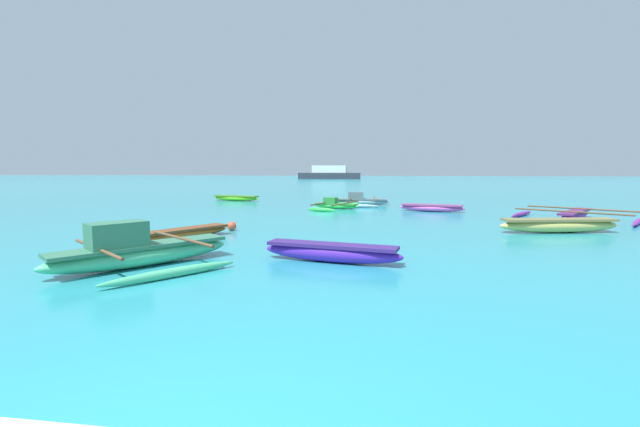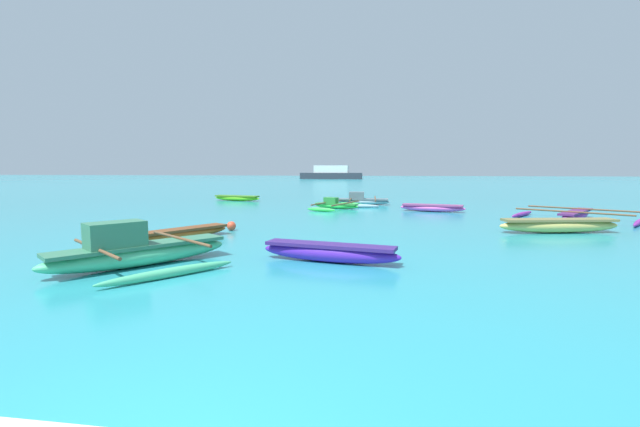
% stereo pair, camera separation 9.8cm
% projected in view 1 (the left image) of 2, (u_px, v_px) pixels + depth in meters
% --- Properties ---
extents(moored_boat_0, '(3.42, 1.25, 0.43)m').
position_uv_depth(moored_boat_0, '(331.00, 252.00, 10.01)').
color(moored_boat_0, '#5022B0').
rests_on(moored_boat_0, ground_plane).
extents(moored_boat_1, '(4.24, 4.19, 1.04)m').
position_uv_depth(moored_boat_1, '(138.00, 251.00, 9.54)').
color(moored_boat_1, '#4ABC84').
rests_on(moored_boat_1, ground_plane).
extents(moored_boat_2, '(5.24, 4.74, 0.46)m').
position_uv_depth(moored_boat_2, '(575.00, 215.00, 18.07)').
color(moored_boat_2, '#822692').
rests_on(moored_boat_2, ground_plane).
extents(moored_boat_3, '(2.37, 3.35, 0.34)m').
position_uv_depth(moored_boat_3, '(179.00, 234.00, 13.14)').
color(moored_boat_3, '#AF561D').
rests_on(moored_boat_3, ground_plane).
extents(moored_boat_4, '(3.20, 4.19, 0.77)m').
position_uv_depth(moored_boat_4, '(361.00, 200.00, 25.62)').
color(moored_boat_4, '#8CB0BE').
rests_on(moored_boat_4, ground_plane).
extents(moored_boat_5, '(3.28, 1.38, 0.36)m').
position_uv_depth(moored_boat_5, '(432.00, 207.00, 21.64)').
color(moored_boat_5, '#E158BD').
rests_on(moored_boat_5, ground_plane).
extents(moored_boat_6, '(4.19, 1.48, 0.48)m').
position_uv_depth(moored_boat_6, '(559.00, 225.00, 14.57)').
color(moored_boat_6, tan).
rests_on(moored_boat_6, ground_plane).
extents(moored_boat_7, '(2.70, 4.20, 0.59)m').
position_uv_depth(moored_boat_7, '(335.00, 205.00, 23.32)').
color(moored_boat_7, '#35DC4B').
rests_on(moored_boat_7, ground_plane).
extents(moored_boat_8, '(3.41, 1.29, 0.36)m').
position_uv_depth(moored_boat_8, '(236.00, 198.00, 28.73)').
color(moored_boat_8, '#68D422').
rests_on(moored_boat_8, ground_plane).
extents(mooring_buoy_0, '(0.32, 0.32, 0.32)m').
position_uv_depth(mooring_buoy_0, '(232.00, 226.00, 15.06)').
color(mooring_buoy_0, '#E54C2D').
rests_on(mooring_buoy_0, ground_plane).
extents(distant_ferry, '(12.37, 2.72, 2.72)m').
position_uv_depth(distant_ferry, '(329.00, 173.00, 86.05)').
color(distant_ferry, '#2D333D').
rests_on(distant_ferry, ground_plane).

